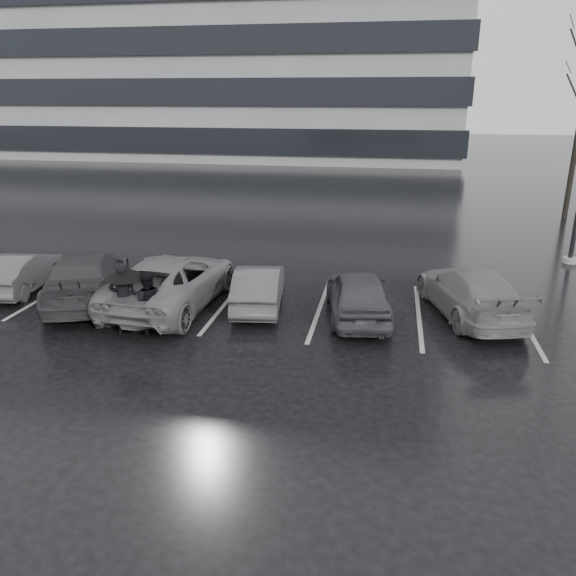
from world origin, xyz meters
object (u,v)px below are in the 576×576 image
at_px(car_west_d, 21,272).
at_px(pedestrian_left, 124,299).
at_px(car_west_a, 259,286).
at_px(car_west_c, 87,276).
at_px(pedestrian_right, 148,303).
at_px(car_west_b, 172,281).
at_px(car_main, 358,294).
at_px(car_east, 471,292).

relative_size(car_west_d, pedestrian_left, 1.91).
relative_size(car_west_a, car_west_c, 0.73).
bearing_deg(pedestrian_right, car_west_d, -45.38).
xyz_separation_m(car_west_c, pedestrian_left, (2.24, -2.13, 0.21)).
bearing_deg(pedestrian_left, car_west_b, -120.88).
height_order(car_main, car_west_a, car_main).
xyz_separation_m(car_main, car_east, (3.07, 0.72, 0.00)).
xyz_separation_m(car_west_a, pedestrian_right, (-2.30, -2.52, 0.25)).
distance_m(car_west_c, pedestrian_left, 3.10).
bearing_deg(pedestrian_right, car_west_c, -56.24).
bearing_deg(car_west_b, car_west_c, 3.14).
bearing_deg(pedestrian_right, car_main, -176.72).
bearing_deg(car_west_b, car_west_a, -168.23).
distance_m(pedestrian_left, pedestrian_right, 0.64).
bearing_deg(pedestrian_left, car_east, 178.76).
xyz_separation_m(car_west_a, car_west_b, (-2.50, -0.39, 0.14)).
distance_m(car_west_a, car_west_c, 5.18).
xyz_separation_m(car_main, car_west_d, (-10.52, 0.36, -0.07)).
relative_size(car_west_d, pedestrian_right, 2.11).
relative_size(car_west_b, pedestrian_left, 2.84).
xyz_separation_m(car_west_b, pedestrian_right, (0.20, -2.13, 0.11)).
xyz_separation_m(car_west_c, car_east, (11.10, 0.80, -0.06)).
relative_size(car_west_a, pedestrian_right, 2.15).
height_order(car_main, car_west_d, car_main).
relative_size(car_main, car_west_c, 0.78).
height_order(car_west_a, car_west_c, car_west_c).
relative_size(car_west_b, car_east, 1.16).
bearing_deg(car_west_d, car_east, 173.09).
xyz_separation_m(car_main, car_west_c, (-8.04, -0.09, 0.06)).
bearing_deg(car_west_a, car_east, 175.93).
bearing_deg(car_west_b, pedestrian_right, 98.27).
xyz_separation_m(car_west_a, pedestrian_left, (-2.92, -2.53, 0.34)).
bearing_deg(car_main, car_west_b, -8.81).
height_order(car_east, pedestrian_right, pedestrian_right).
distance_m(car_main, car_east, 3.15).
xyz_separation_m(pedestrian_left, pedestrian_right, (0.63, 0.01, -0.09)).
distance_m(car_main, car_west_b, 5.37).
relative_size(car_main, car_east, 0.85).
bearing_deg(pedestrian_left, car_west_a, -158.67).
bearing_deg(car_main, car_west_d, -11.55).
relative_size(car_west_c, car_west_d, 1.40).
bearing_deg(car_west_a, pedestrian_left, 32.93).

